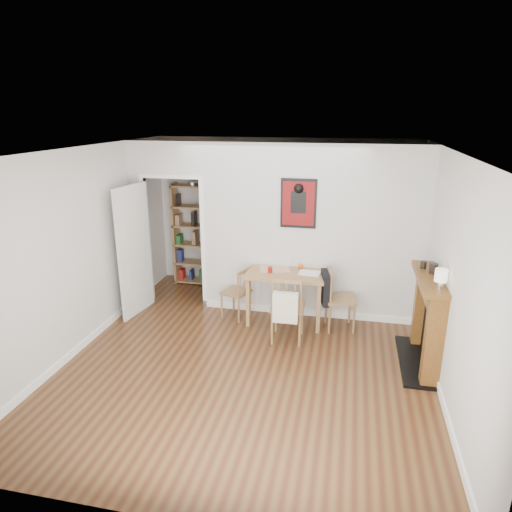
% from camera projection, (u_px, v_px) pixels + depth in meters
% --- Properties ---
extents(ground, '(5.20, 5.20, 0.00)m').
position_uv_depth(ground, '(252.00, 354.00, 5.93)').
color(ground, brown).
rests_on(ground, ground).
extents(room_shell, '(5.20, 5.20, 5.20)m').
position_uv_depth(room_shell, '(277.00, 233.00, 6.77)').
color(room_shell, silver).
rests_on(room_shell, ground).
extents(dining_table, '(1.14, 0.73, 0.78)m').
position_uv_depth(dining_table, '(286.00, 278.00, 6.69)').
color(dining_table, '#A5834D').
rests_on(dining_table, ground).
extents(chair_left, '(0.52, 0.52, 0.80)m').
position_uv_depth(chair_left, '(236.00, 292.00, 6.90)').
color(chair_left, olive).
rests_on(chair_left, ground).
extents(chair_right, '(0.58, 0.53, 0.90)m').
position_uv_depth(chair_right, '(339.00, 299.00, 6.51)').
color(chair_right, olive).
rests_on(chair_right, ground).
extents(chair_front, '(0.49, 0.56, 0.96)m').
position_uv_depth(chair_front, '(288.00, 307.00, 6.17)').
color(chair_front, olive).
rests_on(chair_front, ground).
extents(bookshelf, '(0.77, 0.31, 1.82)m').
position_uv_depth(bookshelf, '(195.00, 235.00, 8.15)').
color(bookshelf, '#A5834D').
rests_on(bookshelf, ground).
extents(fireplace, '(0.45, 1.25, 1.16)m').
position_uv_depth(fireplace, '(429.00, 318.00, 5.55)').
color(fireplace, brown).
rests_on(fireplace, ground).
extents(red_glass, '(0.07, 0.07, 0.09)m').
position_uv_depth(red_glass, '(270.00, 270.00, 6.62)').
color(red_glass, maroon).
rests_on(red_glass, dining_table).
extents(orange_fruit, '(0.07, 0.07, 0.07)m').
position_uv_depth(orange_fruit, '(301.00, 267.00, 6.77)').
color(orange_fruit, '#DB540B').
rests_on(orange_fruit, dining_table).
extents(placemat, '(0.50, 0.42, 0.00)m').
position_uv_depth(placemat, '(275.00, 269.00, 6.78)').
color(placemat, beige).
rests_on(placemat, dining_table).
extents(notebook, '(0.32, 0.24, 0.02)m').
position_uv_depth(notebook, '(310.00, 273.00, 6.59)').
color(notebook, white).
rests_on(notebook, dining_table).
extents(mantel_lamp, '(0.14, 0.14, 0.22)m').
position_uv_depth(mantel_lamp, '(441.00, 276.00, 4.99)').
color(mantel_lamp, silver).
rests_on(mantel_lamp, fireplace).
extents(ceramic_jar_a, '(0.10, 0.10, 0.12)m').
position_uv_depth(ceramic_jar_a, '(434.00, 268.00, 5.47)').
color(ceramic_jar_a, black).
rests_on(ceramic_jar_a, fireplace).
extents(ceramic_jar_b, '(0.08, 0.08, 0.10)m').
position_uv_depth(ceramic_jar_b, '(423.00, 265.00, 5.64)').
color(ceramic_jar_b, black).
rests_on(ceramic_jar_b, fireplace).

